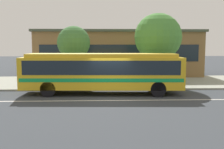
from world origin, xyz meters
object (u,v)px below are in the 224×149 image
object	(u,v)px
pedestrian_standing_by_tree	(165,74)
bus_stop_sign	(153,67)
transit_bus	(102,71)
pedestrian_waiting_near_sign	(175,72)
street_tree_near_stop	(74,43)
pedestrian_walking_along_curb	(56,73)
street_tree_mid_block	(158,37)

from	to	relation	value
pedestrian_standing_by_tree	bus_stop_sign	distance (m)	1.95
transit_bus	pedestrian_waiting_near_sign	size ratio (longest dim) A/B	6.16
bus_stop_sign	street_tree_near_stop	xyz separation A→B (m)	(-6.02, 2.08, 1.79)
pedestrian_walking_along_curb	bus_stop_sign	size ratio (longest dim) A/B	0.71
transit_bus	bus_stop_sign	distance (m)	4.11
pedestrian_standing_by_tree	street_tree_mid_block	size ratio (longest dim) A/B	0.28
pedestrian_walking_along_curb	street_tree_mid_block	distance (m)	8.54
street_tree_mid_block	pedestrian_standing_by_tree	bearing A→B (deg)	-45.11
transit_bus	street_tree_near_stop	distance (m)	4.76
pedestrian_walking_along_curb	street_tree_near_stop	size ratio (longest dim) A/B	0.37
street_tree_near_stop	street_tree_mid_block	xyz separation A→B (m)	(6.76, -0.22, 0.45)
transit_bus	pedestrian_standing_by_tree	xyz separation A→B (m)	(5.02, 2.99, -0.55)
pedestrian_waiting_near_sign	street_tree_mid_block	world-z (taller)	street_tree_mid_block
transit_bus	street_tree_mid_block	world-z (taller)	street_tree_mid_block
pedestrian_waiting_near_sign	bus_stop_sign	xyz separation A→B (m)	(-2.04, -1.41, 0.53)
transit_bus	street_tree_mid_block	distance (m)	6.16
street_tree_near_stop	transit_bus	bearing A→B (deg)	-58.85
transit_bus	pedestrian_standing_by_tree	world-z (taller)	transit_bus
bus_stop_sign	street_tree_mid_block	distance (m)	3.00
pedestrian_waiting_near_sign	street_tree_near_stop	bearing A→B (deg)	175.21
pedestrian_standing_by_tree	street_tree_mid_block	world-z (taller)	street_tree_mid_block
street_tree_near_stop	street_tree_mid_block	bearing A→B (deg)	-1.87
street_tree_near_stop	bus_stop_sign	bearing A→B (deg)	-19.11
pedestrian_walking_along_curb	pedestrian_standing_by_tree	xyz separation A→B (m)	(8.55, 0.29, -0.08)
pedestrian_waiting_near_sign	street_tree_mid_block	size ratio (longest dim) A/B	0.31
street_tree_mid_block	pedestrian_waiting_near_sign	bearing A→B (deg)	-19.19
street_tree_mid_block	pedestrian_walking_along_curb	bearing A→B (deg)	-174.15
pedestrian_walking_along_curb	pedestrian_waiting_near_sign	bearing A→B (deg)	2.25
street_tree_near_stop	pedestrian_standing_by_tree	bearing A→B (deg)	-5.87
pedestrian_standing_by_tree	street_tree_mid_block	xyz separation A→B (m)	(-0.53, 0.53, 2.88)
transit_bus	pedestrian_waiting_near_sign	bearing A→B (deg)	27.83
transit_bus	pedestrian_walking_along_curb	world-z (taller)	transit_bus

